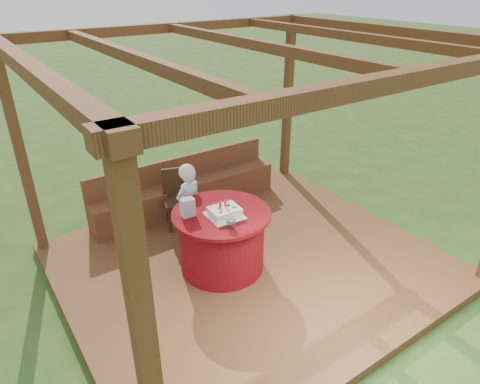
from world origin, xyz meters
name	(u,v)px	position (x,y,z in m)	size (l,w,h in m)	color
ground	(251,267)	(0.00, 0.00, 0.00)	(60.00, 60.00, 0.00)	#264617
deck	(251,264)	(0.00, 0.00, 0.06)	(4.50, 4.00, 0.12)	brown
pergola	(254,81)	(0.00, 0.00, 2.41)	(4.50, 4.00, 2.72)	brown
bench	(186,192)	(0.00, 1.72, 0.38)	(3.00, 0.42, 0.80)	brown
table	(222,240)	(-0.37, 0.10, 0.52)	(1.18, 1.18, 0.78)	maroon
chair	(177,195)	(-0.32, 1.37, 0.57)	(0.49, 0.49, 0.84)	#321E10
elderly_woman	(189,203)	(-0.41, 0.86, 0.70)	(0.44, 0.34, 1.13)	#A9D2FB
birthday_cake	(225,212)	(-0.38, 0.01, 0.96)	(0.41, 0.41, 0.18)	white
gift_bag	(188,207)	(-0.74, 0.25, 1.01)	(0.16, 0.10, 0.22)	#CD84B0
drinking_glass	(231,224)	(-0.48, -0.26, 0.95)	(0.11, 0.11, 0.10)	white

